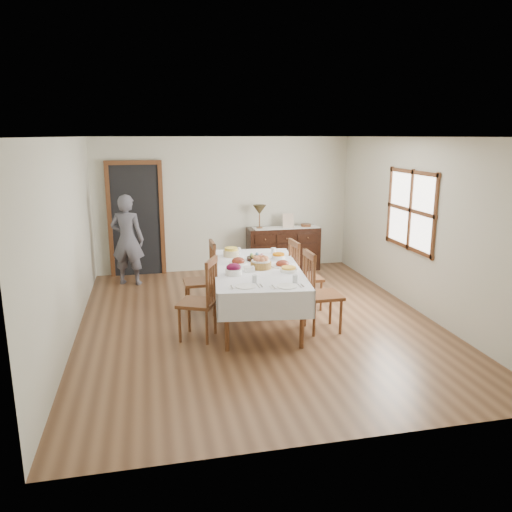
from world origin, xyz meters
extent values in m
plane|color=brown|center=(0.00, 0.00, 0.00)|extent=(6.00, 6.00, 0.00)
cube|color=white|center=(0.00, 0.00, 2.60)|extent=(5.00, 6.00, 0.02)
cube|color=beige|center=(0.00, 3.00, 1.30)|extent=(5.00, 0.02, 2.60)
cube|color=beige|center=(0.00, -3.00, 1.30)|extent=(5.00, 0.02, 2.60)
cube|color=beige|center=(-2.50, 0.00, 1.30)|extent=(0.02, 6.00, 2.60)
cube|color=beige|center=(2.50, 0.00, 1.30)|extent=(0.02, 6.00, 2.60)
cube|color=white|center=(2.49, 0.30, 1.50)|extent=(0.02, 1.30, 1.10)
cube|color=brown|center=(2.48, 0.30, 1.50)|extent=(0.03, 1.46, 1.26)
cube|color=black|center=(-1.70, 2.96, 1.05)|extent=(0.90, 0.06, 2.10)
cube|color=brown|center=(-1.70, 2.94, 1.05)|extent=(1.04, 0.08, 2.18)
cube|color=silver|center=(0.00, 0.02, 0.78)|extent=(1.42, 2.42, 0.04)
cylinder|color=brown|center=(-0.59, -0.91, 0.37)|extent=(0.06, 0.06, 0.74)
cylinder|color=brown|center=(0.35, -1.02, 0.37)|extent=(0.06, 0.06, 0.74)
cylinder|color=brown|center=(-0.35, 1.06, 0.37)|extent=(0.06, 0.06, 0.74)
cylinder|color=brown|center=(0.58, 0.95, 0.37)|extent=(0.06, 0.06, 0.74)
cube|color=silver|center=(-0.58, 0.09, 0.63)|extent=(0.30, 2.33, 0.36)
cube|color=silver|center=(0.58, -0.05, 0.63)|extent=(0.30, 2.33, 0.36)
cube|color=silver|center=(-0.14, -1.13, 0.63)|extent=(1.18, 0.16, 0.36)
cube|color=silver|center=(0.14, 1.17, 0.63)|extent=(1.18, 0.16, 0.36)
cube|color=brown|center=(-0.90, -0.42, 0.49)|extent=(0.60, 0.60, 0.04)
cylinder|color=brown|center=(-0.99, -0.18, 0.23)|extent=(0.04, 0.04, 0.47)
cylinder|color=brown|center=(-1.14, -0.51, 0.23)|extent=(0.04, 0.04, 0.47)
cylinder|color=brown|center=(-0.66, -0.33, 0.23)|extent=(0.04, 0.04, 0.47)
cylinder|color=brown|center=(-0.81, -0.66, 0.23)|extent=(0.04, 0.04, 0.47)
cylinder|color=brown|center=(-0.63, -0.33, 0.79)|extent=(0.04, 0.04, 0.60)
cylinder|color=brown|center=(-0.79, -0.68, 0.79)|extent=(0.04, 0.04, 0.60)
cube|color=brown|center=(-0.71, -0.50, 1.05)|extent=(0.22, 0.41, 0.09)
cylinder|color=brown|center=(-0.67, -0.41, 0.77)|extent=(0.02, 0.02, 0.50)
cylinder|color=brown|center=(-0.71, -0.50, 0.77)|extent=(0.02, 0.02, 0.50)
cylinder|color=brown|center=(-0.75, -0.59, 0.77)|extent=(0.02, 0.02, 0.50)
cube|color=brown|center=(-0.77, 0.53, 0.49)|extent=(0.46, 0.46, 0.04)
cylinder|color=brown|center=(-0.96, 0.71, 0.23)|extent=(0.04, 0.04, 0.47)
cylinder|color=brown|center=(-0.95, 0.34, 0.23)|extent=(0.04, 0.04, 0.47)
cylinder|color=brown|center=(-0.59, 0.72, 0.23)|extent=(0.04, 0.04, 0.47)
cylinder|color=brown|center=(-0.58, 0.35, 0.23)|extent=(0.04, 0.04, 0.47)
cylinder|color=brown|center=(-0.57, 0.73, 0.79)|extent=(0.04, 0.04, 0.61)
cylinder|color=brown|center=(-0.56, 0.34, 0.79)|extent=(0.04, 0.04, 0.61)
cube|color=brown|center=(-0.57, 0.53, 1.05)|extent=(0.05, 0.43, 0.09)
cylinder|color=brown|center=(-0.57, 0.63, 0.77)|extent=(0.02, 0.02, 0.50)
cylinder|color=brown|center=(-0.57, 0.53, 0.77)|extent=(0.02, 0.02, 0.50)
cylinder|color=brown|center=(-0.56, 0.43, 0.77)|extent=(0.02, 0.02, 0.50)
cube|color=brown|center=(0.80, -0.51, 0.50)|extent=(0.47, 0.47, 0.04)
cylinder|color=brown|center=(1.00, -0.69, 0.24)|extent=(0.04, 0.04, 0.48)
cylinder|color=brown|center=(0.99, -0.32, 0.24)|extent=(0.04, 0.04, 0.48)
cylinder|color=brown|center=(0.62, -0.70, 0.24)|extent=(0.04, 0.04, 0.48)
cylinder|color=brown|center=(0.61, -0.32, 0.24)|extent=(0.04, 0.04, 0.48)
cylinder|color=brown|center=(0.60, -0.71, 0.81)|extent=(0.04, 0.04, 0.62)
cylinder|color=brown|center=(0.59, -0.31, 0.81)|extent=(0.04, 0.04, 0.62)
cube|color=brown|center=(0.59, -0.51, 1.08)|extent=(0.05, 0.45, 0.09)
cylinder|color=brown|center=(0.59, -0.61, 0.79)|extent=(0.02, 0.02, 0.51)
cylinder|color=brown|center=(0.59, -0.51, 0.79)|extent=(0.02, 0.02, 0.51)
cylinder|color=brown|center=(0.59, -0.41, 0.79)|extent=(0.02, 0.02, 0.51)
cube|color=brown|center=(0.86, 0.42, 0.48)|extent=(0.47, 0.47, 0.04)
cylinder|color=brown|center=(1.05, 0.25, 0.23)|extent=(0.04, 0.04, 0.46)
cylinder|color=brown|center=(1.03, 0.61, 0.23)|extent=(0.04, 0.04, 0.46)
cylinder|color=brown|center=(0.69, 0.23, 0.23)|extent=(0.04, 0.04, 0.46)
cylinder|color=brown|center=(0.67, 0.59, 0.23)|extent=(0.04, 0.04, 0.46)
cylinder|color=brown|center=(0.67, 0.22, 0.78)|extent=(0.04, 0.04, 0.60)
cylinder|color=brown|center=(0.64, 0.60, 0.78)|extent=(0.04, 0.04, 0.60)
cube|color=brown|center=(0.66, 0.41, 1.04)|extent=(0.07, 0.43, 0.09)
cylinder|color=brown|center=(0.66, 0.31, 0.76)|extent=(0.02, 0.02, 0.49)
cylinder|color=brown|center=(0.66, 0.41, 0.76)|extent=(0.02, 0.02, 0.49)
cylinder|color=brown|center=(0.65, 0.51, 0.76)|extent=(0.02, 0.02, 0.49)
cube|color=black|center=(1.12, 2.72, 0.43)|extent=(1.42, 0.47, 0.85)
cube|color=black|center=(0.70, 2.47, 0.68)|extent=(0.40, 0.02, 0.17)
sphere|color=brown|center=(0.70, 2.45, 0.68)|extent=(0.03, 0.03, 0.03)
cube|color=black|center=(1.12, 2.47, 0.68)|extent=(0.40, 0.02, 0.17)
sphere|color=brown|center=(1.12, 2.45, 0.68)|extent=(0.03, 0.03, 0.03)
cube|color=black|center=(1.55, 2.47, 0.68)|extent=(0.40, 0.02, 0.17)
sphere|color=brown|center=(1.55, 2.45, 0.68)|extent=(0.03, 0.03, 0.03)
imported|color=#565560|center=(-1.85, 2.33, 0.87)|extent=(0.62, 0.49, 1.74)
cylinder|color=olive|center=(0.04, -0.04, 0.85)|extent=(0.29, 0.29, 0.10)
cylinder|color=white|center=(0.04, -0.04, 0.91)|extent=(0.26, 0.26, 0.02)
sphere|color=#BF6E44|center=(0.11, -0.04, 0.94)|extent=(0.08, 0.08, 0.08)
sphere|color=#BF6E44|center=(0.09, 0.01, 0.94)|extent=(0.08, 0.08, 0.08)
sphere|color=#BF6E44|center=(0.04, 0.03, 0.94)|extent=(0.08, 0.08, 0.08)
sphere|color=#BF6E44|center=(-0.01, 0.01, 0.94)|extent=(0.08, 0.08, 0.08)
sphere|color=#BF6E44|center=(-0.03, -0.04, 0.94)|extent=(0.08, 0.08, 0.08)
sphere|color=#BF6E44|center=(-0.01, -0.09, 0.94)|extent=(0.08, 0.08, 0.08)
sphere|color=#BF6E44|center=(0.04, -0.12, 0.94)|extent=(0.08, 0.08, 0.08)
sphere|color=#BF6E44|center=(0.09, -0.09, 0.94)|extent=(0.08, 0.08, 0.08)
cylinder|color=black|center=(0.08, 0.43, 0.83)|extent=(0.29, 0.29, 0.05)
ellipsoid|color=pink|center=(0.16, 0.43, 0.88)|extent=(0.05, 0.05, 0.06)
ellipsoid|color=#69A5D5|center=(0.10, 0.51, 0.88)|extent=(0.05, 0.05, 0.06)
ellipsoid|color=#7BCF76|center=(0.01, 0.48, 0.88)|extent=(0.05, 0.05, 0.06)
ellipsoid|color=gold|center=(0.01, 0.38, 0.88)|extent=(0.05, 0.05, 0.06)
ellipsoid|color=#A57BC8|center=(0.10, 0.35, 0.88)|extent=(0.05, 0.05, 0.06)
cylinder|color=white|center=(-0.22, 0.29, 0.81)|extent=(0.27, 0.27, 0.01)
ellipsoid|color=maroon|center=(-0.22, 0.29, 0.84)|extent=(0.19, 0.16, 0.11)
cylinder|color=white|center=(0.36, 0.00, 0.81)|extent=(0.33, 0.33, 0.01)
ellipsoid|color=maroon|center=(0.36, 0.00, 0.84)|extent=(0.19, 0.16, 0.11)
cylinder|color=white|center=(-0.39, -0.28, 0.84)|extent=(0.23, 0.23, 0.08)
ellipsoid|color=#5A0A2B|center=(-0.39, -0.28, 0.90)|extent=(0.20, 0.17, 0.11)
cylinder|color=white|center=(0.42, 0.44, 0.83)|extent=(0.21, 0.21, 0.06)
cylinder|color=orange|center=(0.42, 0.44, 0.88)|extent=(0.18, 0.18, 0.03)
cylinder|color=beige|center=(-0.25, 0.76, 0.85)|extent=(0.24, 0.24, 0.10)
cylinder|color=yellow|center=(-0.25, 0.76, 0.92)|extent=(0.20, 0.20, 0.04)
cylinder|color=white|center=(0.37, -0.30, 0.83)|extent=(0.24, 0.24, 0.04)
cylinder|color=gold|center=(0.37, -0.30, 0.86)|extent=(0.20, 0.20, 0.02)
cube|color=white|center=(-0.15, -0.18, 0.84)|extent=(0.15, 0.11, 0.07)
cylinder|color=white|center=(-0.34, -0.86, 0.81)|extent=(0.25, 0.25, 0.01)
cube|color=white|center=(-0.51, -0.86, 0.81)|extent=(0.09, 0.13, 0.01)
cube|color=#B7B8BB|center=(-0.51, -0.86, 0.81)|extent=(0.03, 0.16, 0.01)
cube|color=#B7B8BB|center=(-0.18, -0.86, 0.81)|extent=(0.03, 0.18, 0.01)
cube|color=#B7B8BB|center=(-0.14, -0.86, 0.81)|extent=(0.03, 0.14, 0.01)
cylinder|color=silver|center=(-0.19, -0.71, 0.85)|extent=(0.07, 0.07, 0.10)
cylinder|color=white|center=(0.16, -0.97, 0.81)|extent=(0.25, 0.25, 0.01)
cube|color=white|center=(-0.01, -0.97, 0.81)|extent=(0.09, 0.13, 0.01)
cube|color=#B7B8BB|center=(-0.01, -0.97, 0.81)|extent=(0.03, 0.16, 0.01)
cube|color=#B7B8BB|center=(0.32, -0.97, 0.81)|extent=(0.03, 0.18, 0.01)
cube|color=#B7B8BB|center=(0.36, -0.97, 0.81)|extent=(0.03, 0.14, 0.01)
cylinder|color=silver|center=(0.31, -0.82, 0.85)|extent=(0.07, 0.07, 0.10)
cylinder|color=silver|center=(-0.12, 0.83, 0.86)|extent=(0.06, 0.06, 0.11)
cylinder|color=silver|center=(0.43, 0.80, 0.85)|extent=(0.07, 0.07, 0.09)
cube|color=white|center=(1.17, 2.68, 0.86)|extent=(1.30, 0.35, 0.01)
cylinder|color=brown|center=(0.64, 2.71, 0.87)|extent=(0.12, 0.12, 0.03)
cylinder|color=brown|center=(0.64, 2.71, 1.01)|extent=(0.02, 0.02, 0.25)
cone|color=#3F341C|center=(0.64, 2.71, 1.22)|extent=(0.26, 0.26, 0.18)
cube|color=#BEA58F|center=(1.21, 2.69, 0.99)|extent=(0.22, 0.08, 0.28)
cylinder|color=brown|center=(1.58, 2.70, 0.88)|extent=(0.20, 0.20, 0.06)
camera|label=1|loc=(-1.46, -6.63, 2.62)|focal=35.00mm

